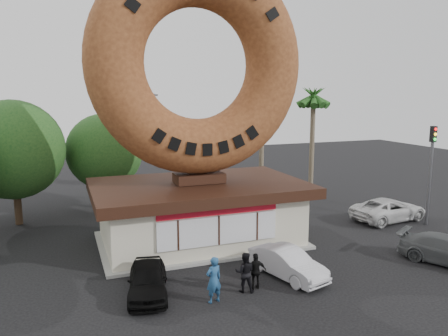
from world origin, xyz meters
TOP-DOWN VIEW (x-y plane):
  - ground at (0.00, 0.00)m, footprint 90.00×90.00m
  - donut_shop at (0.00, 5.98)m, footprint 11.20×7.20m
  - giant_donut at (0.00, 6.00)m, footprint 11.33×2.89m
  - tree_west at (-9.50, 13.00)m, footprint 6.00×6.00m
  - tree_mid at (-4.00, 15.00)m, footprint 5.20×5.20m
  - palm_near at (7.50, 14.00)m, footprint 2.60×2.60m
  - palm_far at (11.00, 12.50)m, footprint 2.60×2.60m
  - street_lamp at (-1.86, 16.00)m, footprint 2.11×0.20m
  - traffic_signal at (14.00, 3.99)m, footprint 0.30×0.38m
  - person_left at (-1.60, -0.89)m, footprint 0.76×0.59m
  - person_center at (-0.12, -0.47)m, footprint 0.99×0.89m
  - person_right at (0.42, -0.39)m, footprint 0.93×0.45m
  - car_black at (-3.87, 0.64)m, footprint 2.26×4.03m
  - car_silver at (2.22, 0.19)m, footprint 2.39×4.12m
  - car_white at (12.48, 5.58)m, footprint 5.31×2.91m

SIDE VIEW (x-z plane):
  - ground at x=0.00m, z-range 0.00..0.00m
  - car_silver at x=2.22m, z-range 0.00..1.28m
  - car_black at x=-3.87m, z-range 0.00..1.30m
  - car_white at x=12.48m, z-range 0.00..1.41m
  - person_right at x=0.42m, z-range 0.00..1.53m
  - person_center at x=-0.12m, z-range 0.00..1.67m
  - person_left at x=-1.60m, z-range 0.00..1.85m
  - donut_shop at x=0.00m, z-range -0.13..3.67m
  - traffic_signal at x=14.00m, z-range 0.83..6.90m
  - tree_mid at x=-4.00m, z-range 0.70..7.33m
  - street_lamp at x=-1.86m, z-range 0.48..8.48m
  - tree_west at x=-9.50m, z-range 0.82..8.47m
  - palm_far at x=11.00m, z-range 3.11..11.86m
  - palm_near at x=7.50m, z-range 3.54..13.29m
  - giant_donut at x=0.00m, z-range 3.80..15.13m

